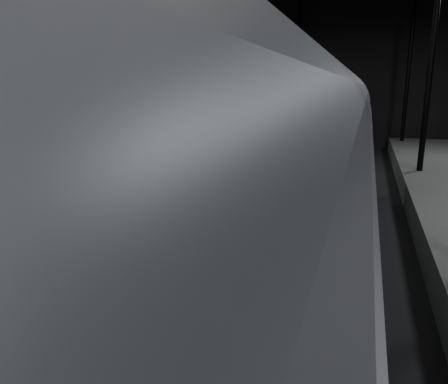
% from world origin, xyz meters
% --- Properties ---
extents(ground, '(44.00, 44.00, 0.00)m').
position_xyz_m(ground, '(0.00, 0.00, 0.00)').
color(ground, black).
rests_on(ground, ground).
extents(platform_left, '(9.00, 43.80, 1.00)m').
position_xyz_m(platform_left, '(-7.50, 0.00, 0.50)').
color(platform_left, '#575755').
rests_on(platform_left, ground).
extents(tactile_strip, '(0.50, 43.80, 0.01)m').
position_xyz_m(tactile_strip, '(-3.25, 0.00, 1.00)').
color(tactile_strip, '#90611A').
rests_on(tactile_strip, platform_left).
extents(track, '(2.40, 43.00, 0.24)m').
position_xyz_m(track, '(0.00, 0.00, 0.07)').
color(track, '#3F3328').
rests_on(track, ground).
extents(train, '(2.98, 19.90, 5.32)m').
position_xyz_m(train, '(-0.00, -3.93, 2.97)').
color(train, '#A0A3A8').
rests_on(train, ground).
extents(woman, '(0.78, 0.62, 1.88)m').
position_xyz_m(woman, '(-3.80, -6.98, 1.94)').
color(woman, '#A28263').
rests_on(woman, platform_left).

